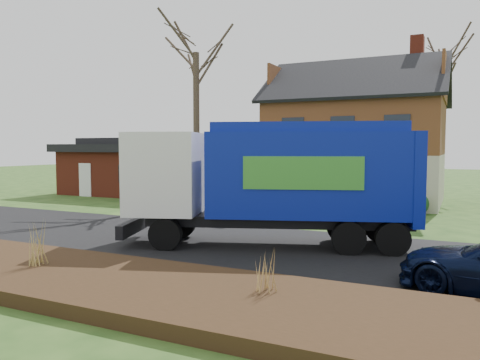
% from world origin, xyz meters
% --- Properties ---
extents(ground, '(120.00, 120.00, 0.00)m').
position_xyz_m(ground, '(0.00, 0.00, 0.00)').
color(ground, '#244517').
rests_on(ground, ground).
extents(road, '(80.00, 7.00, 0.02)m').
position_xyz_m(road, '(0.00, 0.00, 0.01)').
color(road, black).
rests_on(road, ground).
extents(mulch_verge, '(80.00, 3.50, 0.30)m').
position_xyz_m(mulch_verge, '(0.00, -5.30, 0.15)').
color(mulch_verge, black).
rests_on(mulch_verge, ground).
extents(main_house, '(12.95, 8.95, 9.26)m').
position_xyz_m(main_house, '(1.49, 13.91, 4.03)').
color(main_house, '#BEB499').
rests_on(main_house, ground).
extents(ranch_house, '(9.80, 8.20, 3.70)m').
position_xyz_m(ranch_house, '(-12.00, 13.00, 1.81)').
color(ranch_house, maroon).
rests_on(ranch_house, ground).
extents(garbage_truck, '(9.24, 5.18, 3.83)m').
position_xyz_m(garbage_truck, '(2.22, 0.47, 2.21)').
color(garbage_truck, black).
rests_on(garbage_truck, ground).
extents(silver_sedan, '(4.72, 3.06, 1.47)m').
position_xyz_m(silver_sedan, '(-2.27, 4.68, 0.73)').
color(silver_sedan, '#A0A2A8').
rests_on(silver_sedan, ground).
extents(tree_front_west, '(3.83, 3.83, 11.39)m').
position_xyz_m(tree_front_west, '(-5.68, 8.97, 9.38)').
color(tree_front_west, '#453729').
rests_on(tree_front_west, ground).
extents(tree_back, '(3.95, 3.95, 12.51)m').
position_xyz_m(tree_back, '(6.02, 23.19, 10.43)').
color(tree_back, '#3C2D24').
rests_on(tree_back, ground).
extents(grass_clump_mid, '(0.36, 0.29, 0.99)m').
position_xyz_m(grass_clump_mid, '(-1.59, -5.32, 0.80)').
color(grass_clump_mid, '#A48B48').
rests_on(grass_clump_mid, mulch_verge).
extents(grass_clump_east, '(0.32, 0.26, 0.80)m').
position_xyz_m(grass_clump_east, '(4.03, -4.85, 0.70)').
color(grass_clump_east, tan).
rests_on(grass_clump_east, mulch_verge).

